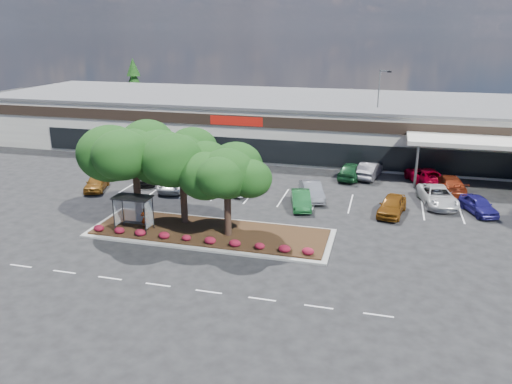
# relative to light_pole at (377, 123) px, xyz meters

# --- Properties ---
(ground) EXTENTS (160.00, 160.00, 0.00)m
(ground) POSITION_rel_light_pole_xyz_m (-8.95, -27.97, -4.57)
(ground) COLOR black
(ground) RESTS_ON ground
(retail_store) EXTENTS (80.40, 25.20, 6.25)m
(retail_store) POSITION_rel_light_pole_xyz_m (-8.89, 5.94, -1.42)
(retail_store) COLOR silver
(retail_store) RESTS_ON ground
(landscape_island) EXTENTS (18.00, 6.00, 0.26)m
(landscape_island) POSITION_rel_light_pole_xyz_m (-10.95, -23.97, -4.45)
(landscape_island) COLOR #989894
(landscape_island) RESTS_ON ground
(lane_markings) EXTENTS (33.12, 20.06, 0.01)m
(lane_markings) POSITION_rel_light_pole_xyz_m (-9.09, -17.54, -4.57)
(lane_markings) COLOR silver
(lane_markings) RESTS_ON ground
(shrub_row) EXTENTS (17.00, 0.80, 0.50)m
(shrub_row) POSITION_rel_light_pole_xyz_m (-10.95, -26.07, -4.06)
(shrub_row) COLOR maroon
(shrub_row) RESTS_ON landscape_island
(bus_shelter) EXTENTS (2.75, 1.55, 2.59)m
(bus_shelter) POSITION_rel_light_pole_xyz_m (-16.45, -25.02, -2.27)
(bus_shelter) COLOR black
(bus_shelter) RESTS_ON landscape_island
(island_tree_west) EXTENTS (7.20, 7.20, 7.89)m
(island_tree_west) POSITION_rel_light_pole_xyz_m (-16.95, -23.47, -0.37)
(island_tree_west) COLOR #143910
(island_tree_west) RESTS_ON landscape_island
(island_tree_mid) EXTENTS (6.60, 6.60, 7.32)m
(island_tree_mid) POSITION_rel_light_pole_xyz_m (-13.45, -22.77, -0.65)
(island_tree_mid) COLOR #143910
(island_tree_mid) RESTS_ON landscape_island
(island_tree_east) EXTENTS (5.80, 5.80, 6.50)m
(island_tree_east) POSITION_rel_light_pole_xyz_m (-9.45, -24.27, -1.06)
(island_tree_east) COLOR #143910
(island_tree_east) RESTS_ON landscape_island
(conifer_north_west) EXTENTS (4.40, 4.40, 10.00)m
(conifer_north_west) POSITION_rel_light_pole_xyz_m (-38.95, 18.03, 0.43)
(conifer_north_west) COLOR #143910
(conifer_north_west) RESTS_ON ground
(person_waiting) EXTENTS (0.69, 0.53, 1.69)m
(person_waiting) POSITION_rel_light_pole_xyz_m (-15.71, -24.84, -3.47)
(person_waiting) COLOR #594C47
(person_waiting) RESTS_ON landscape_island
(light_pole) EXTENTS (1.41, 0.78, 10.29)m
(light_pole) POSITION_rel_light_pole_xyz_m (0.00, 0.00, 0.00)
(light_pole) COLOR #989894
(light_pole) RESTS_ON ground
(car_0) EXTENTS (2.87, 4.53, 1.44)m
(car_0) POSITION_rel_light_pole_xyz_m (-24.87, -16.67, -3.86)
(car_0) COLOR brown
(car_0) RESTS_ON ground
(car_1) EXTENTS (3.32, 5.13, 1.63)m
(car_1) POSITION_rel_light_pole_xyz_m (-21.39, -13.31, -3.76)
(car_1) COLOR black
(car_1) RESTS_ON ground
(car_2) EXTENTS (2.83, 5.52, 1.49)m
(car_2) POSITION_rel_light_pole_xyz_m (-17.74, -14.50, -3.83)
(car_2) COLOR #B2B2B2
(car_2) RESTS_ON ground
(car_3) EXTENTS (2.86, 4.44, 1.38)m
(car_3) POSITION_rel_light_pole_xyz_m (-10.90, -13.99, -3.88)
(car_3) COLOR #9FA4AB
(car_3) RESTS_ON ground
(car_4) EXTENTS (2.54, 4.59, 1.43)m
(car_4) POSITION_rel_light_pole_xyz_m (-5.47, -16.57, -3.86)
(car_4) COLOR #175325
(car_4) RESTS_ON ground
(car_5) EXTENTS (3.06, 4.92, 1.53)m
(car_5) POSITION_rel_light_pole_xyz_m (-4.92, -14.13, -3.81)
(car_5) COLOR slate
(car_5) RESTS_ON ground
(car_6) EXTENTS (2.65, 4.85, 1.56)m
(car_6) POSITION_rel_light_pole_xyz_m (1.99, -16.28, -3.79)
(car_6) COLOR brown
(car_6) RESTS_ON ground
(car_7) EXTENTS (3.58, 5.97, 1.55)m
(car_7) POSITION_rel_light_pole_xyz_m (5.75, -12.80, -3.80)
(car_7) COLOR silver
(car_7) RESTS_ON ground
(car_8) EXTENTS (3.08, 4.52, 1.43)m
(car_8) POSITION_rel_light_pole_xyz_m (8.87, -14.16, -3.86)
(car_8) COLOR navy
(car_8) RESTS_ON ground
(car_9) EXTENTS (4.82, 6.68, 1.69)m
(car_9) POSITION_rel_light_pole_xyz_m (-21.35, -7.40, -3.73)
(car_9) COLOR silver
(car_9) RESTS_ON ground
(car_10) EXTENTS (2.41, 4.93, 1.35)m
(car_10) POSITION_rel_light_pole_xyz_m (-16.57, -8.01, -3.90)
(car_10) COLOR black
(car_10) RESTS_ON ground
(car_11) EXTENTS (2.64, 5.36, 1.50)m
(car_11) POSITION_rel_light_pole_xyz_m (-15.65, -9.06, -3.82)
(car_11) COLOR #B5BDC2
(car_11) RESTS_ON ground
(car_13) EXTENTS (2.67, 5.18, 1.69)m
(car_13) POSITION_rel_light_pole_xyz_m (-2.06, -6.87, -3.73)
(car_13) COLOR #144221
(car_13) RESTS_ON ground
(car_14) EXTENTS (2.70, 5.22, 1.64)m
(car_14) POSITION_rel_light_pole_xyz_m (-0.28, -6.04, -3.76)
(car_14) COLOR #504E56
(car_14) RESTS_ON ground
(car_15) EXTENTS (4.43, 6.30, 1.60)m
(car_15) POSITION_rel_light_pole_xyz_m (5.09, -6.73, -3.78)
(car_15) COLOR #9F011D
(car_15) RESTS_ON ground
(car_16) EXTENTS (3.23, 5.87, 1.61)m
(car_16) POSITION_rel_light_pole_xyz_m (6.99, -8.89, -3.77)
(car_16) COLOR maroon
(car_16) RESTS_ON ground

